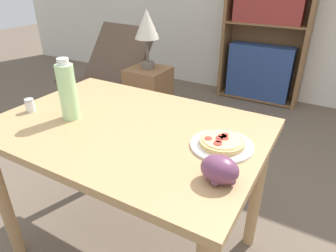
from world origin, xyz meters
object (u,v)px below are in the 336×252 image
object	(u,v)px
salt_shaker	(30,105)
bookshelf	(266,31)
side_table	(149,100)
table_lamp	(147,27)
grape_bunch	(220,170)
drink_bottle	(68,91)
pizza_on_plate	(222,144)
lounge_chair_near	(108,90)

from	to	relation	value
salt_shaker	bookshelf	size ratio (longest dim) A/B	0.04
bookshelf	side_table	xyz separation A→B (m)	(-0.69, -1.26, -0.48)
table_lamp	salt_shaker	bearing A→B (deg)	-81.08
grape_bunch	salt_shaker	bearing A→B (deg)	176.75
drink_bottle	pizza_on_plate	bearing A→B (deg)	8.15
drink_bottle	lounge_chair_near	bearing A→B (deg)	125.53
lounge_chair_near	table_lamp	bearing A→B (deg)	3.29
lounge_chair_near	bookshelf	distance (m)	1.79
salt_shaker	table_lamp	size ratio (longest dim) A/B	0.13
pizza_on_plate	table_lamp	bearing A→B (deg)	133.27
pizza_on_plate	side_table	world-z (taller)	pizza_on_plate
side_table	table_lamp	xyz separation A→B (m)	(-0.00, 0.00, 0.65)
side_table	table_lamp	world-z (taller)	table_lamp
grape_bunch	bookshelf	size ratio (longest dim) A/B	0.07
drink_bottle	salt_shaker	world-z (taller)	drink_bottle
pizza_on_plate	grape_bunch	xyz separation A→B (m)	(0.07, -0.20, 0.03)
table_lamp	side_table	bearing A→B (deg)	0.00
salt_shaker	table_lamp	bearing A→B (deg)	98.92
pizza_on_plate	lounge_chair_near	world-z (taller)	lounge_chair_near
pizza_on_plate	grape_bunch	size ratio (longest dim) A/B	1.93
table_lamp	drink_bottle	bearing A→B (deg)	-71.52
lounge_chair_near	side_table	size ratio (longest dim) A/B	1.48
bookshelf	side_table	distance (m)	1.52
lounge_chair_near	side_table	xyz separation A→B (m)	(0.51, -0.03, 0.01)
drink_bottle	side_table	size ratio (longest dim) A/B	0.47
lounge_chair_near	bookshelf	xyz separation A→B (m)	(1.21, 1.23, 0.49)
lounge_chair_near	table_lamp	world-z (taller)	table_lamp
drink_bottle	salt_shaker	bearing A→B (deg)	-168.07
grape_bunch	lounge_chair_near	xyz separation A→B (m)	(-1.71, 1.43, -0.52)
lounge_chair_near	bookshelf	bearing A→B (deg)	52.31
pizza_on_plate	grape_bunch	world-z (taller)	grape_bunch
drink_bottle	bookshelf	world-z (taller)	bookshelf
bookshelf	side_table	size ratio (longest dim) A/B	2.89
side_table	lounge_chair_near	bearing A→B (deg)	176.59
drink_bottle	table_lamp	world-z (taller)	table_lamp
drink_bottle	salt_shaker	size ratio (longest dim) A/B	4.35
side_table	grape_bunch	bearing A→B (deg)	-49.52
lounge_chair_near	side_table	distance (m)	0.51
grape_bunch	side_table	distance (m)	1.91
drink_bottle	salt_shaker	distance (m)	0.25
grape_bunch	bookshelf	distance (m)	2.71
bookshelf	side_table	world-z (taller)	bookshelf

